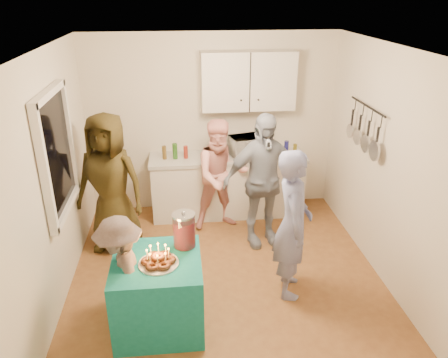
{
  "coord_description": "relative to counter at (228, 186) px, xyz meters",
  "views": [
    {
      "loc": [
        -0.49,
        -4.13,
        3.14
      ],
      "look_at": [
        0.0,
        0.35,
        1.15
      ],
      "focal_mm": 35.0,
      "sensor_mm": 36.0,
      "label": 1
    }
  ],
  "objects": [
    {
      "name": "floor",
      "position": [
        -0.2,
        -1.7,
        -0.43
      ],
      "size": [
        4.0,
        4.0,
        0.0
      ],
      "primitive_type": "plane",
      "color": "brown",
      "rests_on": "ground"
    },
    {
      "name": "ceiling",
      "position": [
        -0.2,
        -1.7,
        2.17
      ],
      "size": [
        4.0,
        4.0,
        0.0
      ],
      "primitive_type": "plane",
      "color": "white",
      "rests_on": "floor"
    },
    {
      "name": "back_wall",
      "position": [
        -0.2,
        0.3,
        0.87
      ],
      "size": [
        3.6,
        3.6,
        0.0
      ],
      "primitive_type": "plane",
      "color": "silver",
      "rests_on": "floor"
    },
    {
      "name": "left_wall",
      "position": [
        -2.0,
        -1.7,
        0.87
      ],
      "size": [
        4.0,
        4.0,
        0.0
      ],
      "primitive_type": "plane",
      "color": "silver",
      "rests_on": "floor"
    },
    {
      "name": "right_wall",
      "position": [
        1.6,
        -1.7,
        0.87
      ],
      "size": [
        4.0,
        4.0,
        0.0
      ],
      "primitive_type": "plane",
      "color": "silver",
      "rests_on": "floor"
    },
    {
      "name": "window_night",
      "position": [
        -1.97,
        -1.4,
        1.12
      ],
      "size": [
        0.04,
        1.0,
        1.2
      ],
      "primitive_type": "cube",
      "color": "black",
      "rests_on": "left_wall"
    },
    {
      "name": "counter",
      "position": [
        0.0,
        0.0,
        0.0
      ],
      "size": [
        2.2,
        0.58,
        0.86
      ],
      "primitive_type": "cube",
      "color": "white",
      "rests_on": "floor"
    },
    {
      "name": "countertop",
      "position": [
        0.0,
        -0.0,
        0.46
      ],
      "size": [
        2.24,
        0.62,
        0.05
      ],
      "primitive_type": "cube",
      "color": "beige",
      "rests_on": "counter"
    },
    {
      "name": "upper_cabinet",
      "position": [
        0.3,
        0.15,
        1.52
      ],
      "size": [
        1.3,
        0.3,
        0.8
      ],
      "primitive_type": "cube",
      "color": "white",
      "rests_on": "back_wall"
    },
    {
      "name": "pot_rack",
      "position": [
        1.52,
        -1.0,
        1.17
      ],
      "size": [
        0.12,
        1.0,
        0.6
      ],
      "primitive_type": "cube",
      "color": "black",
      "rests_on": "right_wall"
    },
    {
      "name": "microwave",
      "position": [
        0.3,
        0.0,
        0.62
      ],
      "size": [
        0.59,
        0.47,
        0.29
      ],
      "primitive_type": "imported",
      "rotation": [
        0.0,
        0.0,
        0.26
      ],
      "color": "white",
      "rests_on": "countertop"
    },
    {
      "name": "party_table",
      "position": [
        -0.95,
        -2.3,
        -0.05
      ],
      "size": [
        0.85,
        0.85,
        0.76
      ],
      "primitive_type": "cube",
      "rotation": [
        0.0,
        0.0,
        -0.0
      ],
      "color": "#117470",
      "rests_on": "floor"
    },
    {
      "name": "donut_cake",
      "position": [
        -0.93,
        -2.37,
        0.42
      ],
      "size": [
        0.38,
        0.38,
        0.18
      ],
      "primitive_type": null,
      "color": "#381C0C",
      "rests_on": "party_table"
    },
    {
      "name": "punch_jar",
      "position": [
        -0.68,
        -2.08,
        0.5
      ],
      "size": [
        0.22,
        0.22,
        0.34
      ],
      "primitive_type": "cylinder",
      "color": "#AF0E24",
      "rests_on": "party_table"
    },
    {
      "name": "man_birthday",
      "position": [
        0.47,
        -1.91,
        0.41
      ],
      "size": [
        0.49,
        0.67,
        1.68
      ],
      "primitive_type": "imported",
      "rotation": [
        0.0,
        0.0,
        1.42
      ],
      "color": "#7E85B7",
      "rests_on": "floor"
    },
    {
      "name": "woman_back_left",
      "position": [
        -1.56,
        -0.77,
        0.47
      ],
      "size": [
        1.02,
        0.82,
        1.8
      ],
      "primitive_type": "imported",
      "rotation": [
        0.0,
        0.0,
        -0.32
      ],
      "color": "brown",
      "rests_on": "floor"
    },
    {
      "name": "woman_back_center",
      "position": [
        -0.14,
        -0.4,
        0.35
      ],
      "size": [
        0.86,
        0.72,
        1.57
      ],
      "primitive_type": "imported",
      "rotation": [
        0.0,
        0.0,
        0.19
      ],
      "color": "#FA8282",
      "rests_on": "floor"
    },
    {
      "name": "woman_back_right",
      "position": [
        0.34,
        -0.87,
        0.45
      ],
      "size": [
        1.11,
        0.65,
        1.77
      ],
      "primitive_type": "imported",
      "rotation": [
        0.0,
        0.0,
        0.22
      ],
      "color": "#111D39",
      "rests_on": "floor"
    },
    {
      "name": "child_near_left",
      "position": [
        -1.29,
        -2.31,
        0.19
      ],
      "size": [
        0.6,
        0.87,
        1.23
      ],
      "primitive_type": "imported",
      "rotation": [
        0.0,
        0.0,
        -1.38
      ],
      "color": "#534442",
      "rests_on": "floor"
    }
  ]
}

